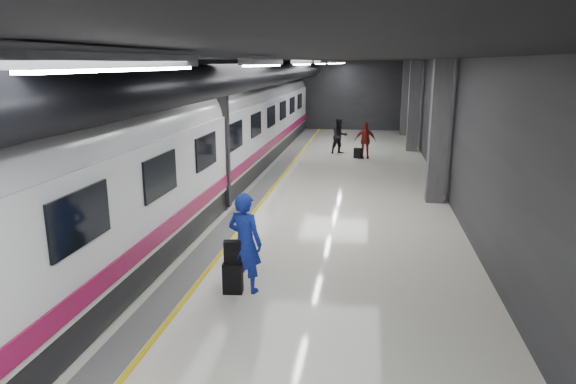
{
  "coord_description": "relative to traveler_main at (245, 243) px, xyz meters",
  "views": [
    {
      "loc": [
        2.4,
        -14.68,
        4.39
      ],
      "look_at": [
        0.45,
        -2.46,
        1.26
      ],
      "focal_mm": 32.0,
      "sensor_mm": 36.0,
      "label": 1
    }
  ],
  "objects": [
    {
      "name": "traveler_far_a",
      "position": [
        0.85,
        16.05,
        -0.13
      ],
      "size": [
        1.06,
        0.99,
        1.74
      ],
      "primitive_type": "imported",
      "rotation": [
        0.0,
        0.0,
        0.52
      ],
      "color": "black",
      "rests_on": "ground"
    },
    {
      "name": "platform_hall",
      "position": [
        -0.38,
        6.5,
        2.54
      ],
      "size": [
        10.02,
        40.02,
        4.51
      ],
      "color": "black",
      "rests_on": "ground"
    },
    {
      "name": "traveler_main",
      "position": [
        0.0,
        0.0,
        0.0
      ],
      "size": [
        0.84,
        0.68,
        2.0
      ],
      "primitive_type": "imported",
      "rotation": [
        0.0,
        0.0,
        2.82
      ],
      "color": "#1A38C6",
      "rests_on": "ground"
    },
    {
      "name": "ground",
      "position": [
        -0.1,
        5.54,
        -1.0
      ],
      "size": [
        40.0,
        40.0,
        0.0
      ],
      "primitive_type": "plane",
      "color": "silver",
      "rests_on": "ground"
    },
    {
      "name": "suitcase_main",
      "position": [
        -0.22,
        -0.15,
        -0.69
      ],
      "size": [
        0.4,
        0.27,
        0.62
      ],
      "primitive_type": "cube",
      "rotation": [
        0.0,
        0.0,
        0.09
      ],
      "color": "black",
      "rests_on": "ground"
    },
    {
      "name": "train",
      "position": [
        -3.34,
        5.54,
        1.07
      ],
      "size": [
        3.05,
        38.0,
        4.05
      ],
      "color": "black",
      "rests_on": "ground"
    },
    {
      "name": "traveler_far_b",
      "position": [
        2.12,
        15.08,
        -0.16
      ],
      "size": [
        1.02,
        0.51,
        1.68
      ],
      "primitive_type": "imported",
      "rotation": [
        0.0,
        0.0,
        0.11
      ],
      "color": "#992C16",
      "rests_on": "ground"
    },
    {
      "name": "suitcase_far",
      "position": [
        1.79,
        14.94,
        -0.76
      ],
      "size": [
        0.39,
        0.32,
        0.49
      ],
      "primitive_type": "cube",
      "rotation": [
        0.0,
        0.0,
        -0.39
      ],
      "color": "black",
      "rests_on": "ground"
    },
    {
      "name": "shoulder_bag",
      "position": [
        -0.22,
        -0.13,
        -0.16
      ],
      "size": [
        0.37,
        0.24,
        0.45
      ],
      "primitive_type": "cube",
      "rotation": [
        0.0,
        0.0,
        0.21
      ],
      "color": "black",
      "rests_on": "suitcase_main"
    }
  ]
}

